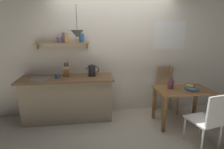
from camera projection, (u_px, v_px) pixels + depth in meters
ground_plane at (118, 123)px, 3.50m from camera, size 14.00×14.00×0.00m
back_wall at (123, 52)px, 3.81m from camera, size 6.80×0.11×2.70m
kitchen_counter at (68, 98)px, 3.57m from camera, size 1.83×0.63×0.91m
wall_shelf at (66, 40)px, 3.45m from camera, size 1.09×0.20×0.33m
dining_table at (182, 95)px, 3.35m from camera, size 1.02×0.60×0.72m
dining_chair_near at (208, 119)px, 2.66m from camera, size 0.50×0.51×0.92m
dining_chair_far at (166, 88)px, 3.91m from camera, size 0.44×0.42×1.02m
fruit_bowl at (191, 88)px, 3.27m from camera, size 0.25×0.25×0.12m
twig_vase at (171, 84)px, 3.34m from camera, size 0.12×0.12×0.47m
electric_kettle at (92, 71)px, 3.52m from camera, size 0.26×0.17×0.24m
knife_block at (67, 71)px, 3.48m from camera, size 0.10×0.17×0.29m
coffee_mug_by_sink at (57, 76)px, 3.35m from camera, size 0.12×0.08×0.10m
pendant_lamp at (77, 34)px, 3.14m from camera, size 0.23×0.23×0.59m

